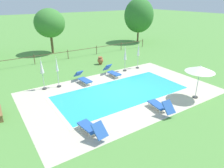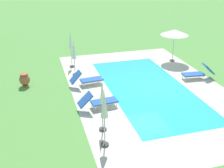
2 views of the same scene
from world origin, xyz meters
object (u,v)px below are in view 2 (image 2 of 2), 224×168
(sun_lounger_north_far, at_px, (87,79))
(patio_umbrella_closed_row_west, at_px, (104,108))
(sun_lounger_north_mid, at_px, (198,73))
(sun_lounger_north_near_steps, at_px, (99,101))
(patio_umbrella_closed_row_centre, at_px, (74,52))
(patio_umbrella_closed_row_mid_east, at_px, (102,98))
(patio_umbrella_closed_row_mid_west, at_px, (71,44))
(terracotta_urn_near_fence, at_px, (25,80))
(patio_umbrella_open_foreground, at_px, (175,32))

(sun_lounger_north_far, relative_size, patio_umbrella_closed_row_west, 0.80)
(sun_lounger_north_mid, bearing_deg, sun_lounger_north_near_steps, 106.39)
(sun_lounger_north_far, relative_size, patio_umbrella_closed_row_centre, 0.84)
(sun_lounger_north_mid, xyz_separation_m, patio_umbrella_closed_row_mid_east, (-3.89, 6.93, 1.17))
(sun_lounger_north_mid, distance_m, patio_umbrella_closed_row_mid_west, 8.27)
(sun_lounger_north_mid, distance_m, patio_umbrella_closed_row_west, 8.77)
(sun_lounger_north_mid, height_order, patio_umbrella_closed_row_west, patio_umbrella_closed_row_west)
(sun_lounger_north_far, bearing_deg, sun_lounger_north_near_steps, -179.59)
(patio_umbrella_closed_row_centre, height_order, terracotta_urn_near_fence, patio_umbrella_closed_row_centre)
(patio_umbrella_closed_row_mid_east, bearing_deg, sun_lounger_north_far, -3.19)
(sun_lounger_north_far, height_order, patio_umbrella_open_foreground, patio_umbrella_open_foreground)
(sun_lounger_north_far, distance_m, patio_umbrella_closed_row_west, 5.98)
(patio_umbrella_open_foreground, distance_m, patio_umbrella_closed_row_west, 10.98)
(sun_lounger_north_near_steps, distance_m, patio_umbrella_closed_row_centre, 4.71)
(sun_lounger_north_near_steps, relative_size, sun_lounger_north_mid, 1.01)
(sun_lounger_north_far, distance_m, terracotta_urn_near_fence, 3.55)
(sun_lounger_north_mid, relative_size, terracotta_urn_near_fence, 2.53)
(patio_umbrella_closed_row_west, distance_m, terracotta_urn_near_fence, 7.41)
(sun_lounger_north_far, bearing_deg, patio_umbrella_closed_row_mid_west, 7.01)
(patio_umbrella_closed_row_west, relative_size, terracotta_urn_near_fence, 3.11)
(sun_lounger_north_near_steps, xyz_separation_m, patio_umbrella_closed_row_west, (-3.00, 0.48, 1.29))
(patio_umbrella_closed_row_centre, bearing_deg, patio_umbrella_closed_row_west, 179.79)
(patio_umbrella_closed_row_centre, xyz_separation_m, terracotta_urn_near_fence, (-0.89, 3.03, -1.11))
(sun_lounger_north_far, xyz_separation_m, terracotta_urn_near_fence, (0.83, 3.45, 0.03))
(sun_lounger_north_far, relative_size, patio_umbrella_closed_row_mid_west, 0.78)
(sun_lounger_north_near_steps, bearing_deg, sun_lounger_north_far, 0.41)
(sun_lounger_north_far, height_order, patio_umbrella_closed_row_mid_east, patio_umbrella_closed_row_mid_east)
(patio_umbrella_closed_row_mid_west, bearing_deg, patio_umbrella_closed_row_centre, 178.94)
(patio_umbrella_closed_row_mid_east, height_order, terracotta_urn_near_fence, patio_umbrella_closed_row_mid_east)
(sun_lounger_north_mid, height_order, terracotta_urn_near_fence, sun_lounger_north_mid)
(sun_lounger_north_mid, height_order, sun_lounger_north_far, sun_lounger_north_far)
(patio_umbrella_closed_row_mid_east, bearing_deg, patio_umbrella_open_foreground, -43.88)
(patio_umbrella_closed_row_west, relative_size, patio_umbrella_closed_row_centre, 1.04)
(sun_lounger_north_near_steps, relative_size, patio_umbrella_open_foreground, 0.86)
(patio_umbrella_closed_row_centre, xyz_separation_m, patio_umbrella_closed_row_mid_east, (-6.48, -0.16, 0.03))
(terracotta_urn_near_fence, bearing_deg, patio_umbrella_open_foreground, -80.74)
(sun_lounger_north_near_steps, relative_size, terracotta_urn_near_fence, 2.56)
(sun_lounger_north_near_steps, distance_m, patio_umbrella_closed_row_west, 3.30)
(sun_lounger_north_far, bearing_deg, patio_umbrella_closed_row_mid_east, 176.81)
(sun_lounger_north_near_steps, distance_m, patio_umbrella_closed_row_mid_west, 6.22)
(sun_lounger_north_mid, height_order, patio_umbrella_closed_row_mid_east, patio_umbrella_closed_row_mid_east)
(sun_lounger_north_mid, relative_size, patio_umbrella_closed_row_centre, 0.85)
(patio_umbrella_closed_row_west, relative_size, patio_umbrella_closed_row_mid_east, 0.99)
(patio_umbrella_closed_row_mid_west, xyz_separation_m, patio_umbrella_closed_row_centre, (-1.53, 0.03, -0.11))
(sun_lounger_north_near_steps, bearing_deg, patio_umbrella_closed_row_west, 171.00)
(patio_umbrella_closed_row_centre, bearing_deg, sun_lounger_north_near_steps, -174.38)
(patio_umbrella_open_foreground, height_order, patio_umbrella_closed_row_west, patio_umbrella_closed_row_west)
(patio_umbrella_closed_row_mid_west, bearing_deg, sun_lounger_north_near_steps, -176.05)
(terracotta_urn_near_fence, bearing_deg, sun_lounger_north_mid, -99.57)
(sun_lounger_north_near_steps, height_order, terracotta_urn_near_fence, sun_lounger_north_near_steps)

